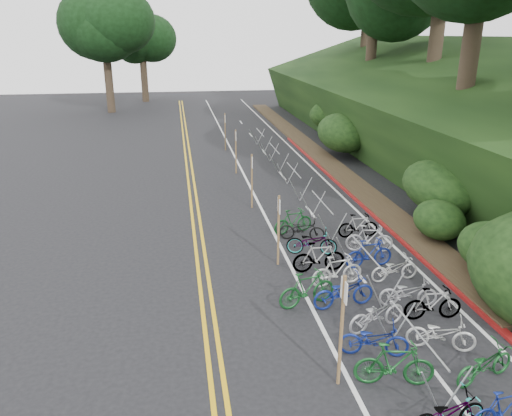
{
  "coord_description": "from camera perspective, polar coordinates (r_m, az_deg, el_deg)",
  "views": [
    {
      "loc": [
        -2.61,
        -10.3,
        7.56
      ],
      "look_at": [
        0.19,
        7.26,
        1.3
      ],
      "focal_mm": 35.0,
      "sensor_mm": 36.0,
      "label": 1
    }
  ],
  "objects": [
    {
      "name": "signposts_rest",
      "position": [
        25.27,
        -1.5,
        5.34
      ],
      "size": [
        0.08,
        18.4,
        2.5
      ],
      "color": "brown",
      "rests_on": "ground"
    },
    {
      "name": "bike_front",
      "position": [
        14.73,
        5.86,
        -9.17
      ],
      "size": [
        0.96,
        1.89,
        1.09
      ],
      "primitive_type": "imported",
      "rotation": [
        0.0,
        0.0,
        1.83
      ],
      "color": "#144C1E",
      "rests_on": "ground"
    },
    {
      "name": "red_curb",
      "position": [
        24.96,
        10.84,
        1.52
      ],
      "size": [
        0.25,
        28.0,
        0.1
      ],
      "primitive_type": "cube",
      "color": "maroon",
      "rests_on": "ground"
    },
    {
      "name": "signpost_near",
      "position": [
        11.31,
        9.78,
        -12.96
      ],
      "size": [
        0.08,
        0.4,
        2.74
      ],
      "color": "brown",
      "rests_on": "ground"
    },
    {
      "name": "ground",
      "position": [
        13.04,
        4.38,
        -16.1
      ],
      "size": [
        120.0,
        120.0,
        0.0
      ],
      "primitive_type": "plane",
      "color": "black",
      "rests_on": "ground"
    },
    {
      "name": "bike_rack_front",
      "position": [
        12.33,
        17.88,
        -14.65
      ],
      "size": [
        1.15,
        2.77,
        1.18
      ],
      "color": "#999B9E",
      "rests_on": "ground"
    },
    {
      "name": "bike_valet",
      "position": [
        15.4,
        12.84,
        -8.51
      ],
      "size": [
        3.27,
        12.54,
        1.09
      ],
      "color": "slate",
      "rests_on": "ground"
    },
    {
      "name": "embankment",
      "position": [
        33.59,
        18.95,
        9.81
      ],
      "size": [
        14.3,
        48.14,
        9.11
      ],
      "color": "black",
      "rests_on": "ground"
    },
    {
      "name": "bike_racks_rest",
      "position": [
        24.89,
        4.31,
        3.7
      ],
      "size": [
        1.14,
        23.0,
        1.17
      ],
      "color": "#999B9E",
      "rests_on": "ground"
    },
    {
      "name": "road_markings",
      "position": [
        22.0,
        -0.03,
        -0.71
      ],
      "size": [
        7.47,
        80.0,
        0.01
      ],
      "color": "gold",
      "rests_on": "ground"
    }
  ]
}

